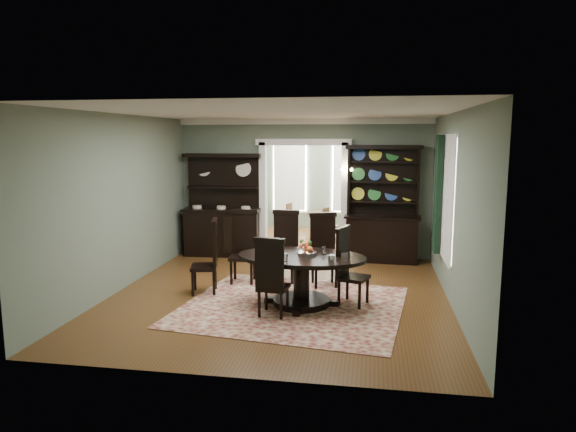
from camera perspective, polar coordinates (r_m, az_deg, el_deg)
name	(u,v)px	position (r m, az deg, el deg)	size (l,w,h in m)	color
room	(279,201)	(8.36, -0.96, 1.67)	(5.51, 6.01, 3.01)	brown
parlor	(316,178)	(13.78, 3.11, 4.21)	(3.51, 3.50, 3.01)	brown
doorway_trim	(303,183)	(11.27, 1.72, 3.71)	(2.08, 0.25, 2.57)	white
right_window	(443,197)	(9.19, 16.84, 2.08)	(0.15, 1.47, 2.12)	white
wall_sconce	(347,171)	(11.01, 6.55, 4.96)	(0.27, 0.21, 0.21)	#BA8931
rug	(293,306)	(8.11, 0.51, -9.97)	(3.31, 2.97, 0.01)	maroon
dining_table	(301,271)	(8.03, 1.51, -6.08)	(2.09, 1.98, 0.79)	black
centerpiece	(307,251)	(7.97, 2.11, -3.90)	(1.44, 0.92, 0.24)	white
chair_far_left	(244,244)	(9.36, -4.95, -3.12)	(0.52, 0.50, 1.31)	black
chair_far_mid	(285,244)	(9.39, -0.31, -3.10)	(0.50, 0.47, 1.29)	black
chair_far_right	(323,247)	(9.13, 3.96, -3.48)	(0.58, 0.56, 1.29)	black
chair_end_left	(210,254)	(8.72, -8.66, -4.25)	(0.54, 0.56, 1.26)	black
chair_end_right	(348,264)	(8.11, 6.63, -5.30)	(0.56, 0.57, 1.23)	black
chair_near	(271,276)	(7.46, -1.87, -6.63)	(0.49, 0.47, 1.20)	black
sideboard	(223,220)	(11.48, -7.28, -0.44)	(1.74, 0.70, 2.25)	black
welsh_dresser	(382,220)	(11.00, 10.43, -0.39)	(1.60, 0.66, 2.45)	black
parlor_table	(322,222)	(13.22, 3.79, -0.62)	(0.76, 0.76, 0.70)	#543618
parlor_chair_left	(285,220)	(13.09, -0.32, -0.45)	(0.43, 0.42, 0.95)	#543618
parlor_chair_right	(329,224)	(12.91, 4.61, -0.87)	(0.40, 0.40, 0.85)	#543618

